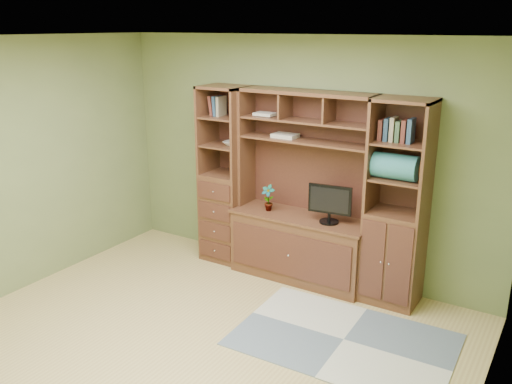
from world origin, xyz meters
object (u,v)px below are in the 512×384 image
Objects in this scene: center_hutch at (301,189)px; left_tower at (225,175)px; right_tower at (397,205)px; monitor at (330,197)px.

left_tower is (-1.00, 0.04, 0.00)m from center_hutch.
center_hutch is at bearing -177.77° from right_tower.
monitor is (-0.67, -0.07, -0.02)m from right_tower.
left_tower is 1.00× the size of right_tower.
monitor is at bearing -173.64° from right_tower.
monitor is (1.35, -0.07, -0.02)m from left_tower.
center_hutch and left_tower have the same top height.
center_hutch is 1.00× the size of right_tower.
center_hutch is at bearing 167.29° from monitor.
right_tower is (1.02, 0.04, 0.00)m from center_hutch.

